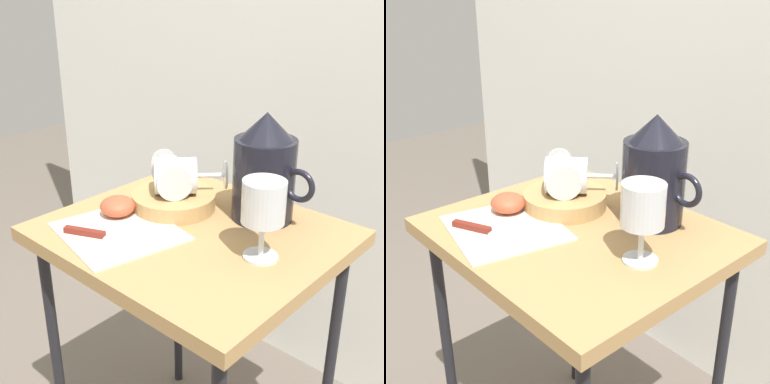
% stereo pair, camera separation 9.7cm
% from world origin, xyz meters
% --- Properties ---
extents(curtain_drape, '(2.40, 0.03, 1.98)m').
position_xyz_m(curtain_drape, '(0.00, 0.53, 0.99)').
color(curtain_drape, white).
rests_on(curtain_drape, ground_plane).
extents(table, '(0.55, 0.48, 0.67)m').
position_xyz_m(table, '(0.00, 0.00, 0.60)').
color(table, '#AD8451').
rests_on(table, ground_plane).
extents(linen_napkin, '(0.26, 0.25, 0.00)m').
position_xyz_m(linen_napkin, '(-0.10, -0.11, 0.67)').
color(linen_napkin, silver).
rests_on(linen_napkin, table).
extents(basket_tray, '(0.18, 0.18, 0.03)m').
position_xyz_m(basket_tray, '(-0.10, 0.05, 0.69)').
color(basket_tray, tan).
rests_on(basket_tray, table).
extents(pitcher, '(0.18, 0.13, 0.22)m').
position_xyz_m(pitcher, '(0.07, 0.14, 0.76)').
color(pitcher, black).
rests_on(pitcher, table).
extents(wine_glass_upright, '(0.08, 0.08, 0.15)m').
position_xyz_m(wine_glass_upright, '(0.17, -0.00, 0.77)').
color(wine_glass_upright, silver).
rests_on(wine_glass_upright, table).
extents(wine_glass_tipped_near, '(0.16, 0.16, 0.08)m').
position_xyz_m(wine_glass_tipped_near, '(-0.09, 0.05, 0.75)').
color(wine_glass_tipped_near, silver).
rests_on(wine_glass_tipped_near, basket_tray).
extents(wine_glass_tipped_far, '(0.16, 0.14, 0.08)m').
position_xyz_m(wine_glass_tipped_far, '(-0.10, 0.04, 0.74)').
color(wine_glass_tipped_far, silver).
rests_on(wine_glass_tipped_far, basket_tray).
extents(apple_half_left, '(0.07, 0.07, 0.04)m').
position_xyz_m(apple_half_left, '(-0.15, -0.06, 0.70)').
color(apple_half_left, '#C15133').
rests_on(apple_half_left, linen_napkin).
extents(knife, '(0.19, 0.10, 0.01)m').
position_xyz_m(knife, '(-0.10, -0.15, 0.68)').
color(knife, silver).
rests_on(knife, linen_napkin).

